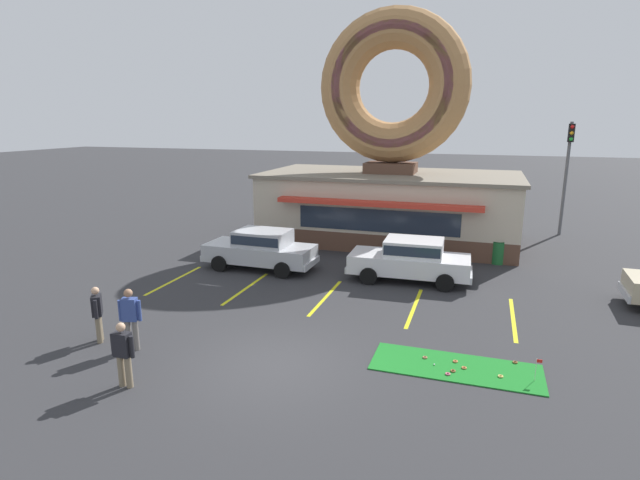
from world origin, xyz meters
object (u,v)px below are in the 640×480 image
object	(u,v)px
trash_bin	(498,252)
traffic_light_pole	(567,164)
car_silver	(261,248)
pedestrian_blue_sweater_man	(123,352)
pedestrian_hooded_kid	(97,312)
golf_ball	(434,365)
putting_flag_pin	(538,365)
car_white	(411,258)
pedestrian_leather_jacket_man	(130,316)

from	to	relation	value
trash_bin	traffic_light_pole	world-z (taller)	traffic_light_pole
car_silver	pedestrian_blue_sweater_man	xyz separation A→B (m)	(0.96, -9.38, -0.02)
pedestrian_hooded_kid	golf_ball	bearing A→B (deg)	8.98
putting_flag_pin	car_white	xyz separation A→B (m)	(-3.87, 6.57, 0.43)
car_white	pedestrian_hooded_kid	distance (m)	10.78
putting_flag_pin	pedestrian_blue_sweater_man	distance (m)	9.43
pedestrian_hooded_kid	pedestrian_leather_jacket_man	world-z (taller)	pedestrian_leather_jacket_man
pedestrian_blue_sweater_man	car_white	bearing A→B (deg)	62.67
golf_ball	traffic_light_pole	distance (m)	17.74
golf_ball	pedestrian_blue_sweater_man	xyz separation A→B (m)	(-6.57, -3.15, 0.80)
putting_flag_pin	pedestrian_hooded_kid	xyz separation A→B (m)	(-11.15, -1.38, 0.42)
golf_ball	car_silver	size ratio (longest dim) A/B	0.01
car_white	trash_bin	xyz separation A→B (m)	(3.16, 3.44, -0.37)
golf_ball	car_white	bearing A→B (deg)	103.31
golf_ball	trash_bin	world-z (taller)	trash_bin
trash_bin	traffic_light_pole	xyz separation A→B (m)	(3.19, 6.68, 3.21)
car_white	pedestrian_hooded_kid	size ratio (longest dim) A/B	2.95
car_silver	car_white	bearing A→B (deg)	3.11
pedestrian_blue_sweater_man	trash_bin	bearing A→B (deg)	58.12
pedestrian_blue_sweater_man	pedestrian_hooded_kid	bearing A→B (deg)	142.24
pedestrian_leather_jacket_man	pedestrian_blue_sweater_man	bearing A→B (deg)	-56.21
pedestrian_blue_sweater_man	pedestrian_hooded_kid	xyz separation A→B (m)	(-2.26, 1.75, 0.01)
pedestrian_hooded_kid	traffic_light_pole	xyz separation A→B (m)	(13.64, 18.08, 2.85)
putting_flag_pin	car_silver	world-z (taller)	car_silver
car_white	pedestrian_blue_sweater_man	bearing A→B (deg)	-117.33
putting_flag_pin	trash_bin	size ratio (longest dim) A/B	0.56
pedestrian_hooded_kid	pedestrian_blue_sweater_man	bearing A→B (deg)	-37.76
golf_ball	pedestrian_leather_jacket_man	bearing A→B (deg)	-168.59
pedestrian_blue_sweater_man	putting_flag_pin	bearing A→B (deg)	19.43
car_silver	trash_bin	world-z (taller)	car_silver
pedestrian_blue_sweater_man	car_silver	bearing A→B (deg)	95.82
putting_flag_pin	trash_bin	xyz separation A→B (m)	(-0.71, 10.02, 0.06)
golf_ball	trash_bin	xyz separation A→B (m)	(1.61, 10.00, 0.45)
car_white	trash_bin	size ratio (longest dim) A/B	4.73
car_white	trash_bin	distance (m)	4.69
car_silver	trash_bin	distance (m)	9.89
golf_ball	pedestrian_leather_jacket_man	distance (m)	7.85
golf_ball	putting_flag_pin	xyz separation A→B (m)	(2.32, -0.02, 0.39)
trash_bin	traffic_light_pole	distance (m)	8.07
putting_flag_pin	pedestrian_hooded_kid	world-z (taller)	pedestrian_hooded_kid
car_silver	pedestrian_leather_jacket_man	world-z (taller)	pedestrian_leather_jacket_man
putting_flag_pin	pedestrian_leather_jacket_man	world-z (taller)	pedestrian_leather_jacket_man
golf_ball	car_silver	world-z (taller)	car_silver
pedestrian_blue_sweater_man	pedestrian_leather_jacket_man	world-z (taller)	pedestrian_leather_jacket_man
car_white	traffic_light_pole	size ratio (longest dim) A/B	0.80
trash_bin	pedestrian_blue_sweater_man	bearing A→B (deg)	-121.88
golf_ball	putting_flag_pin	world-z (taller)	putting_flag_pin
trash_bin	traffic_light_pole	bearing A→B (deg)	64.47
trash_bin	putting_flag_pin	bearing A→B (deg)	-85.96
golf_ball	traffic_light_pole	world-z (taller)	traffic_light_pole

